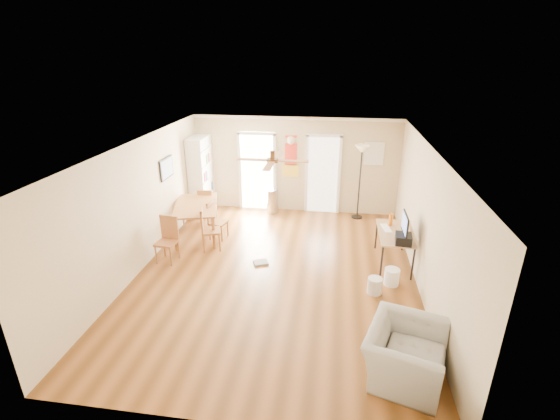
% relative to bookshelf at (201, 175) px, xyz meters
% --- Properties ---
extents(floor, '(7.00, 7.00, 0.00)m').
position_rel_bookshelf_xyz_m(floor, '(2.52, -3.04, -1.04)').
color(floor, brown).
rests_on(floor, ground).
extents(ceiling, '(5.50, 7.00, 0.00)m').
position_rel_bookshelf_xyz_m(ceiling, '(2.52, -3.04, 1.56)').
color(ceiling, silver).
rests_on(ceiling, floor).
extents(wall_back, '(5.50, 0.04, 2.60)m').
position_rel_bookshelf_xyz_m(wall_back, '(2.52, 0.46, 0.26)').
color(wall_back, beige).
rests_on(wall_back, floor).
extents(wall_front, '(5.50, 0.04, 2.60)m').
position_rel_bookshelf_xyz_m(wall_front, '(2.52, -6.54, 0.26)').
color(wall_front, beige).
rests_on(wall_front, floor).
extents(wall_left, '(0.04, 7.00, 2.60)m').
position_rel_bookshelf_xyz_m(wall_left, '(-0.23, -3.04, 0.26)').
color(wall_left, beige).
rests_on(wall_left, floor).
extents(wall_right, '(0.04, 7.00, 2.60)m').
position_rel_bookshelf_xyz_m(wall_right, '(5.27, -3.04, 0.26)').
color(wall_right, beige).
rests_on(wall_right, floor).
extents(crown_molding, '(5.50, 7.00, 0.08)m').
position_rel_bookshelf_xyz_m(crown_molding, '(2.52, -3.04, 1.52)').
color(crown_molding, white).
rests_on(crown_molding, wall_back).
extents(kitchen_doorway, '(0.90, 0.10, 2.10)m').
position_rel_bookshelf_xyz_m(kitchen_doorway, '(1.47, 0.44, 0.01)').
color(kitchen_doorway, white).
rests_on(kitchen_doorway, wall_back).
extents(bathroom_doorway, '(0.80, 0.10, 2.10)m').
position_rel_bookshelf_xyz_m(bathroom_doorway, '(3.27, 0.44, 0.01)').
color(bathroom_doorway, white).
rests_on(bathroom_doorway, wall_back).
extents(wall_decal, '(0.46, 0.03, 1.10)m').
position_rel_bookshelf_xyz_m(wall_decal, '(2.40, 0.44, 0.51)').
color(wall_decal, red).
rests_on(wall_decal, wall_back).
extents(ac_grille, '(0.50, 0.04, 0.60)m').
position_rel_bookshelf_xyz_m(ac_grille, '(4.57, 0.43, 0.66)').
color(ac_grille, white).
rests_on(ac_grille, wall_back).
extents(framed_poster, '(0.04, 0.66, 0.48)m').
position_rel_bookshelf_xyz_m(framed_poster, '(-0.20, -1.64, 0.66)').
color(framed_poster, black).
rests_on(framed_poster, wall_left).
extents(ceiling_fan, '(1.24, 1.24, 0.20)m').
position_rel_bookshelf_xyz_m(ceiling_fan, '(2.52, -3.34, 1.39)').
color(ceiling_fan, '#593819').
rests_on(ceiling_fan, ceiling).
extents(bookshelf, '(0.49, 0.97, 2.09)m').
position_rel_bookshelf_xyz_m(bookshelf, '(0.00, 0.00, 0.00)').
color(bookshelf, silver).
rests_on(bookshelf, floor).
extents(dining_table, '(1.35, 1.80, 0.80)m').
position_rel_bookshelf_xyz_m(dining_table, '(0.37, -1.54, -0.64)').
color(dining_table, '#A57535').
rests_on(dining_table, floor).
extents(dining_chair_right_a, '(0.44, 0.44, 0.91)m').
position_rel_bookshelf_xyz_m(dining_chair_right_a, '(0.92, -1.60, -0.59)').
color(dining_chair_right_a, '#955730').
rests_on(dining_chair_right_a, floor).
extents(dining_chair_right_b, '(0.51, 0.51, 0.99)m').
position_rel_bookshelf_xyz_m(dining_chair_right_b, '(0.92, -2.16, -0.55)').
color(dining_chair_right_b, '#9C6132').
rests_on(dining_chair_right_b, floor).
extents(dining_chair_near, '(0.44, 0.44, 0.97)m').
position_rel_bookshelf_xyz_m(dining_chair_near, '(0.16, -2.85, -0.56)').
color(dining_chair_near, '#A85F36').
rests_on(dining_chair_near, floor).
extents(dining_chair_far, '(0.42, 0.42, 0.91)m').
position_rel_bookshelf_xyz_m(dining_chair_far, '(0.34, -0.68, -0.59)').
color(dining_chair_far, '#A56735').
rests_on(dining_chair_far, floor).
extents(trash_can, '(0.38, 0.38, 0.68)m').
position_rel_bookshelf_xyz_m(trash_can, '(1.93, 0.16, -0.71)').
color(trash_can, '#AAAAAC').
rests_on(trash_can, floor).
extents(torchiere_lamp, '(0.43, 0.43, 1.97)m').
position_rel_bookshelf_xyz_m(torchiere_lamp, '(4.24, 0.14, -0.06)').
color(torchiere_lamp, black).
rests_on(torchiere_lamp, floor).
extents(computer_desk, '(0.67, 1.34, 0.72)m').
position_rel_bookshelf_xyz_m(computer_desk, '(4.89, -2.25, -0.69)').
color(computer_desk, tan).
rests_on(computer_desk, floor).
extents(imac, '(0.17, 0.60, 0.56)m').
position_rel_bookshelf_xyz_m(imac, '(4.99, -2.62, -0.05)').
color(imac, black).
rests_on(imac, computer_desk).
extents(keyboard, '(0.22, 0.46, 0.02)m').
position_rel_bookshelf_xyz_m(keyboard, '(4.72, -2.09, -0.32)').
color(keyboard, white).
rests_on(keyboard, computer_desk).
extents(printer, '(0.33, 0.38, 0.18)m').
position_rel_bookshelf_xyz_m(printer, '(4.97, -2.74, -0.24)').
color(printer, black).
rests_on(printer, computer_desk).
extents(orange_bottle, '(0.11, 0.11, 0.27)m').
position_rel_bookshelf_xyz_m(orange_bottle, '(4.82, -1.91, -0.19)').
color(orange_bottle, orange).
rests_on(orange_bottle, computer_desk).
extents(wastebasket_a, '(0.30, 0.30, 0.31)m').
position_rel_bookshelf_xyz_m(wastebasket_a, '(4.43, -3.44, -0.89)').
color(wastebasket_a, silver).
rests_on(wastebasket_a, floor).
extents(wastebasket_b, '(0.36, 0.36, 0.33)m').
position_rel_bookshelf_xyz_m(wastebasket_b, '(4.78, -3.10, -0.88)').
color(wastebasket_b, white).
rests_on(wastebasket_b, floor).
extents(floor_cloth, '(0.36, 0.33, 0.04)m').
position_rel_bookshelf_xyz_m(floor_cloth, '(2.14, -2.67, -1.02)').
color(floor_cloth, gray).
rests_on(floor_cloth, floor).
extents(armchair, '(1.30, 1.39, 0.74)m').
position_rel_bookshelf_xyz_m(armchair, '(4.67, -5.44, -0.68)').
color(armchair, '#9F9E9A').
rests_on(armchair, floor).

